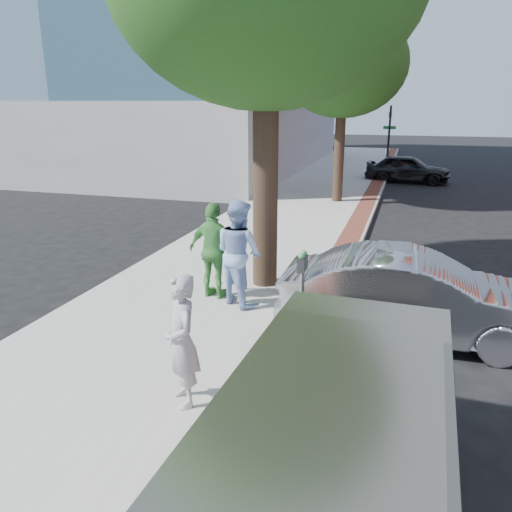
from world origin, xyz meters
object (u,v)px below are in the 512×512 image
at_px(parking_meter, 302,276).
at_px(van, 332,460).
at_px(person_officer, 239,252).
at_px(person_green, 214,251).
at_px(person_gray, 182,341).
at_px(sedan_silver, 414,296).
at_px(bg_car, 408,169).

xyz_separation_m(parking_meter, van, (1.12, -3.96, -0.23)).
relative_size(person_officer, person_green, 1.07).
bearing_deg(person_gray, person_green, 156.28).
distance_m(sedan_silver, bg_car, 18.45).
height_order(person_gray, bg_car, person_gray).
bearing_deg(person_green, bg_car, -91.18).
distance_m(person_gray, person_officer, 3.49).
bearing_deg(bg_car, van, -175.97).
relative_size(sedan_silver, bg_car, 1.09).
height_order(parking_meter, person_gray, person_gray).
bearing_deg(parking_meter, bg_car, 85.83).
bearing_deg(bg_car, person_officer, 175.78).
relative_size(parking_meter, sedan_silver, 0.33).
bearing_deg(person_officer, van, 148.15).
distance_m(person_officer, sedan_silver, 3.29).
bearing_deg(person_gray, parking_meter, 117.52).
bearing_deg(van, parking_meter, 107.92).
xyz_separation_m(sedan_silver, bg_car, (-0.38, 18.45, -0.04)).
distance_m(bg_car, van, 23.23).
xyz_separation_m(person_officer, van, (2.58, -5.03, -0.20)).
height_order(person_green, bg_car, person_green).
xyz_separation_m(parking_meter, person_officer, (-1.46, 1.07, -0.03)).
height_order(parking_meter, person_green, person_green).
height_order(person_gray, sedan_silver, person_gray).
height_order(parking_meter, bg_car, parking_meter).
relative_size(bg_car, van, 0.85).
distance_m(parking_meter, person_gray, 2.61).
distance_m(sedan_silver, van, 4.83).
xyz_separation_m(parking_meter, bg_car, (1.41, 19.27, -0.49)).
relative_size(person_officer, bg_car, 0.49).
xyz_separation_m(person_gray, bg_car, (2.44, 21.66, -0.32)).
relative_size(person_green, bg_car, 0.46).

